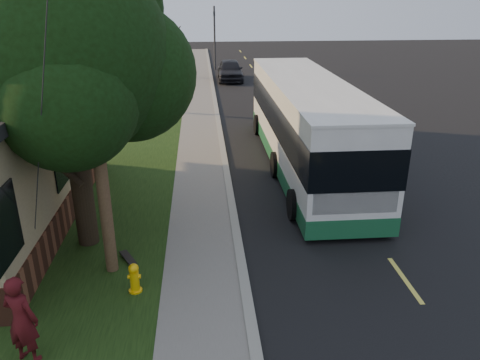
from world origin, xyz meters
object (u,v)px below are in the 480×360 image
at_px(traffic_signal, 215,34).
at_px(skateboard_main, 128,258).
at_px(skateboarder, 21,320).
at_px(bare_tree_far, 174,53).
at_px(fire_hydrant, 134,278).
at_px(distant_car, 230,70).
at_px(utility_pole, 91,91).
at_px(transit_bus, 306,122).
at_px(leafy_tree, 67,57).
at_px(bare_tree_near, 155,76).

xyz_separation_m(traffic_signal, skateboard_main, (-3.47, -32.57, -3.04)).
bearing_deg(skateboard_main, skateboarder, -111.96).
distance_m(bare_tree_far, skateboard_main, 28.63).
xyz_separation_m(fire_hydrant, distant_car, (4.10, 28.50, 0.39)).
relative_size(bare_tree_far, skateboard_main, 5.00).
relative_size(utility_pole, transit_bus, 0.70).
bearing_deg(distant_car, bare_tree_far, 162.29).
distance_m(leafy_tree, bare_tree_far, 27.56).
xyz_separation_m(traffic_signal, transit_bus, (2.71, -25.74, -1.30)).
height_order(utility_pole, traffic_signal, utility_pole).
bearing_deg(bare_tree_near, traffic_signal, 75.96).
bearing_deg(traffic_signal, leafy_tree, -98.47).
bearing_deg(leafy_tree, traffic_signal, 81.53).
xyz_separation_m(utility_pole, traffic_signal, (3.81, 33.01, -1.47)).
height_order(utility_pole, leafy_tree, utility_pole).
relative_size(leafy_tree, bare_tree_far, 1.94).
height_order(skateboard_main, distant_car, distant_car).
distance_m(traffic_signal, transit_bus, 25.91).
distance_m(utility_pole, leafy_tree, 1.94).
bearing_deg(bare_tree_near, leafy_tree, -92.50).
xyz_separation_m(leafy_tree, skateboarder, (-0.20, -4.70, -4.17)).
bearing_deg(fire_hydrant, traffic_signal, 84.79).
height_order(utility_pole, distant_car, utility_pole).
xyz_separation_m(skateboard_main, distant_car, (4.47, 27.07, 0.69)).
relative_size(fire_hydrant, utility_pole, 0.08).
bearing_deg(bare_tree_far, distant_car, -18.43).
bearing_deg(distant_car, fire_hydrant, -97.47).
height_order(bare_tree_near, bare_tree_far, bare_tree_near).
relative_size(bare_tree_near, skateboarder, 2.33).
bearing_deg(utility_pole, bare_tree_far, 89.40).
distance_m(traffic_signal, distant_car, 6.06).
bearing_deg(transit_bus, skateboard_main, -132.14).
bearing_deg(bare_tree_far, traffic_signal, 48.81).
distance_m(fire_hydrant, distant_car, 28.80).
bearing_deg(traffic_signal, skateboard_main, -96.08).
xyz_separation_m(bare_tree_near, skateboarder, (-0.87, -20.06, -1.16)).
xyz_separation_m(fire_hydrant, traffic_signal, (3.10, 34.00, 2.73)).
height_order(bare_tree_far, skateboarder, bare_tree_far).
height_order(utility_pole, transit_bus, utility_pole).
relative_size(fire_hydrant, traffic_signal, 0.13).
bearing_deg(utility_pole, transit_bus, 48.12).
bearing_deg(utility_pole, leafy_tree, 117.60).
height_order(leafy_tree, traffic_signal, leafy_tree).
height_order(utility_pole, skateboarder, utility_pole).
bearing_deg(skateboarder, traffic_signal, -78.26).
distance_m(bare_tree_far, skateboarder, 32.10).
relative_size(traffic_signal, distant_car, 1.14).
xyz_separation_m(fire_hydrant, bare_tree_far, (-0.40, 30.00, 1.57)).
bearing_deg(skateboarder, distant_car, -81.44).
bearing_deg(fire_hydrant, transit_bus, 54.88).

